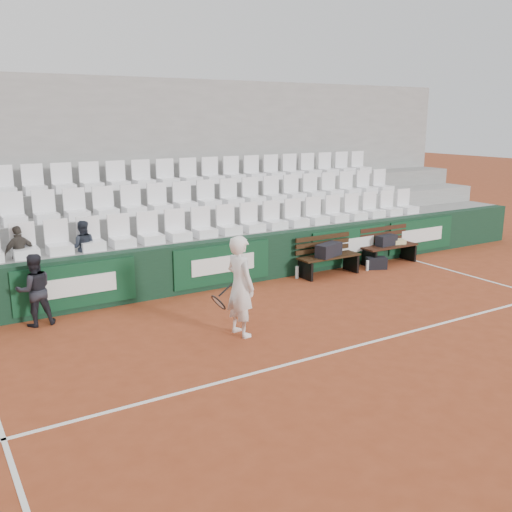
{
  "coord_description": "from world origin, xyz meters",
  "views": [
    {
      "loc": [
        -5.54,
        -6.28,
        3.47
      ],
      "look_at": [
        -0.27,
        2.4,
        1.0
      ],
      "focal_mm": 40.0,
      "sensor_mm": 36.0,
      "label": 1
    }
  ],
  "objects": [
    {
      "name": "grandstand_tier_back",
      "position": [
        0.0,
        6.53,
        0.95
      ],
      "size": [
        18.0,
        0.95,
        1.9
      ],
      "primitive_type": "cube",
      "color": "gray",
      "rests_on": "ground"
    },
    {
      "name": "tennis_player",
      "position": [
        -1.19,
        1.38,
        0.83
      ],
      "size": [
        0.73,
        0.65,
        1.66
      ],
      "color": "white",
      "rests_on": "ground"
    },
    {
      "name": "seat_row_back",
      "position": [
        0.0,
        6.35,
        2.21
      ],
      "size": [
        11.9,
        0.44,
        0.63
      ],
      "primitive_type": "cube",
      "color": "white",
      "rests_on": "grandstand_tier_back"
    },
    {
      "name": "ball_kid",
      "position": [
        -3.95,
        3.57,
        0.63
      ],
      "size": [
        0.62,
        0.48,
        1.26
      ],
      "primitive_type": "imported",
      "rotation": [
        0.0,
        0.0,
        3.15
      ],
      "color": "black",
      "rests_on": "ground"
    },
    {
      "name": "sports_bag_right",
      "position": [
        4.18,
        3.62,
        0.58
      ],
      "size": [
        0.56,
        0.3,
        0.25
      ],
      "primitive_type": "cube",
      "rotation": [
        0.0,
        0.0,
        0.1
      ],
      "color": "black",
      "rests_on": "bench_right"
    },
    {
      "name": "water_bottle_near",
      "position": [
        1.55,
        3.64,
        0.14
      ],
      "size": [
        0.08,
        0.08,
        0.28
      ],
      "primitive_type": "cylinder",
      "color": "silver",
      "rests_on": "ground"
    },
    {
      "name": "grandstand_tier_mid",
      "position": [
        0.0,
        5.58,
        0.72
      ],
      "size": [
        18.0,
        0.95,
        1.45
      ],
      "primitive_type": "cube",
      "color": "#969693",
      "rests_on": "ground"
    },
    {
      "name": "bench_left",
      "position": [
        2.33,
        3.5,
        0.23
      ],
      "size": [
        1.5,
        0.56,
        0.45
      ],
      "primitive_type": "cube",
      "color": "black",
      "rests_on": "ground"
    },
    {
      "name": "spectator_c",
      "position": [
        -2.86,
        4.5,
        1.51
      ],
      "size": [
        0.6,
        0.53,
        1.03
      ],
      "primitive_type": "imported",
      "rotation": [
        0.0,
        0.0,
        2.82
      ],
      "color": "#1F252F",
      "rests_on": "grandstand_tier_front"
    },
    {
      "name": "grandstand_tier_front",
      "position": [
        0.0,
        4.62,
        0.5
      ],
      "size": [
        18.0,
        0.95,
        1.0
      ],
      "primitive_type": "cube",
      "color": "gray",
      "rests_on": "ground"
    },
    {
      "name": "seat_row_mid",
      "position": [
        0.0,
        5.4,
        1.77
      ],
      "size": [
        11.9,
        0.44,
        0.63
      ],
      "primitive_type": "cube",
      "color": "white",
      "rests_on": "grandstand_tier_mid"
    },
    {
      "name": "spectator_b",
      "position": [
        -3.99,
        4.5,
        1.52
      ],
      "size": [
        0.66,
        0.41,
        1.04
      ],
      "primitive_type": "imported",
      "rotation": [
        0.0,
        0.0,
        3.42
      ],
      "color": "#36312B",
      "rests_on": "grandstand_tier_front"
    },
    {
      "name": "towel",
      "position": [
        4.53,
        3.62,
        0.5
      ],
      "size": [
        0.44,
        0.36,
        0.11
      ],
      "primitive_type": "cube",
      "rotation": [
        0.0,
        0.0,
        -0.26
      ],
      "color": "#D3CA88",
      "rests_on": "bench_right"
    },
    {
      "name": "grandstand_rear_wall",
      "position": [
        0.0,
        7.15,
        2.2
      ],
      "size": [
        18.0,
        0.3,
        4.4
      ],
      "primitive_type": "cube",
      "color": "gray",
      "rests_on": "ground"
    },
    {
      "name": "ground",
      "position": [
        0.0,
        0.0,
        0.0
      ],
      "size": [
        80.0,
        80.0,
        0.0
      ],
      "primitive_type": "plane",
      "color": "#933F21",
      "rests_on": "ground"
    },
    {
      "name": "seat_row_front",
      "position": [
        0.0,
        4.45,
        1.31
      ],
      "size": [
        11.9,
        0.44,
        0.63
      ],
      "primitive_type": "cube",
      "color": "white",
      "rests_on": "grandstand_tier_front"
    },
    {
      "name": "bench_right",
      "position": [
        4.26,
        3.58,
        0.23
      ],
      "size": [
        1.5,
        0.56,
        0.45
      ],
      "primitive_type": "cube",
      "color": "#351A10",
      "rests_on": "ground"
    },
    {
      "name": "sports_bag_left",
      "position": [
        2.28,
        3.46,
        0.6
      ],
      "size": [
        0.74,
        0.5,
        0.29
      ],
      "primitive_type": "cube",
      "rotation": [
        0.0,
        0.0,
        0.33
      ],
      "color": "black",
      "rests_on": "bench_left"
    },
    {
      "name": "water_bottle_far",
      "position": [
        3.34,
        3.33,
        0.12
      ],
      "size": [
        0.07,
        0.07,
        0.24
      ],
      "primitive_type": "cylinder",
      "color": "silver",
      "rests_on": "ground"
    },
    {
      "name": "back_barrier",
      "position": [
        0.07,
        3.99,
        0.5
      ],
      "size": [
        18.0,
        0.34,
        1.0
      ],
      "color": "#10321F",
      "rests_on": "ground"
    },
    {
      "name": "court_baseline",
      "position": [
        0.0,
        0.0,
        0.0
      ],
      "size": [
        18.0,
        0.06,
        0.01
      ],
      "primitive_type": "cube",
      "color": "white",
      "rests_on": "ground"
    },
    {
      "name": "sports_bag_ground",
      "position": [
        3.64,
        3.36,
        0.14
      ],
      "size": [
        0.53,
        0.44,
        0.28
      ],
      "primitive_type": "cube",
      "rotation": [
        0.0,
        0.0,
        -0.42
      ],
      "color": "black",
      "rests_on": "ground"
    }
  ]
}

